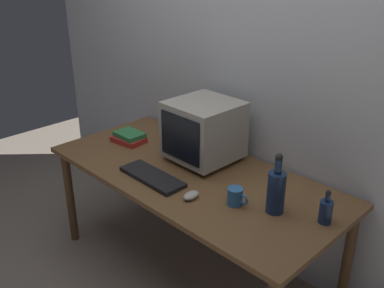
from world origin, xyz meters
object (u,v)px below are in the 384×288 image
Objects in this scene: metal_canister at (176,128)px; keyboard at (152,177)px; bottle_tall at (276,190)px; bottle_short at (326,211)px; book_stack at (129,137)px; computer_mouse at (191,195)px; crt_monitor at (204,131)px; mug at (235,196)px.

keyboard is at bearing -56.28° from metal_canister.
bottle_tall reaches higher than bottle_short.
book_stack is (-1.19, 0.01, -0.09)m from bottle_tall.
metal_canister is (0.18, 0.26, 0.04)m from book_stack.
computer_mouse is 0.67m from bottle_short.
bottle_tall is 1.19m from book_stack.
bottle_tall reaches higher than metal_canister.
metal_canister is at bearing 164.72° from bottle_tall.
metal_canister is at bearing 54.87° from book_stack.
bottle_short is (0.60, 0.29, 0.05)m from computer_mouse.
crt_monitor is at bearing -16.49° from metal_canister.
bottle_tall is at bearing -0.63° from book_stack.
bottle_tall is at bearing 18.34° from keyboard.
crt_monitor reaches higher than mug.
computer_mouse is (0.27, -0.37, -0.17)m from crt_monitor.
mug is (1.01, -0.10, 0.01)m from book_stack.
metal_canister is (-0.63, 0.48, 0.06)m from computer_mouse.
mug reaches higher than book_stack.
mug is at bearing -156.26° from bottle_short.
computer_mouse is at bearing -148.91° from mug.
computer_mouse is 0.57× the size of bottle_short.
bottle_tall is (0.65, -0.17, -0.08)m from crt_monitor.
crt_monitor is 0.39m from metal_canister.
crt_monitor is at bearing 165.40° from bottle_tall.
mug is (-0.40, -0.18, -0.02)m from bottle_short.
mug is at bearing 14.95° from keyboard.
crt_monitor is 0.55m from mug.
keyboard is 2.80× the size of metal_canister.
crt_monitor reaches higher than metal_canister.
bottle_tall is 1.38× the size of book_stack.
keyboard is 0.59m from metal_canister.
keyboard is 0.95m from bottle_short.
metal_canister is at bearing 156.38° from mug.
computer_mouse is 0.44m from bottle_tall.
keyboard is 0.72m from bottle_tall.
crt_monitor is 0.50m from computer_mouse.
crt_monitor is at bearing 16.06° from book_stack.
metal_canister is at bearing 138.64° from computer_mouse.
computer_mouse is at bearing -53.93° from crt_monitor.
book_stack is 1.02m from mug.
mug is 0.90m from metal_canister.
bottle_tall is 0.21m from mug.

